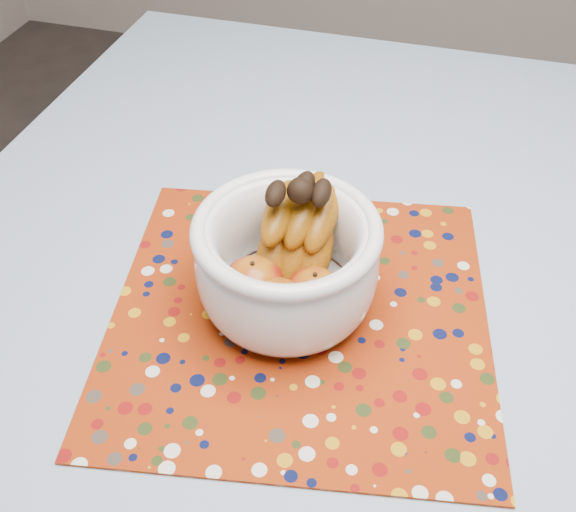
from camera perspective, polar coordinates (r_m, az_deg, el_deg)
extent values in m
cube|color=brown|center=(0.89, 9.79, -3.51)|extent=(1.20, 1.20, 0.04)
cylinder|color=brown|center=(1.63, -7.53, 4.34)|extent=(0.06, 0.06, 0.71)
cube|color=slate|center=(0.87, 9.99, -2.39)|extent=(1.32, 1.32, 0.01)
cube|color=maroon|center=(0.81, 1.01, -4.87)|extent=(0.52, 0.52, 0.00)
cylinder|color=silver|center=(0.82, -0.10, -3.77)|extent=(0.11, 0.11, 0.01)
cylinder|color=silver|center=(0.81, -0.10, -3.25)|extent=(0.16, 0.16, 0.01)
torus|color=silver|center=(0.74, -0.11, 2.28)|extent=(0.21, 0.21, 0.02)
ellipsoid|color=#710408|center=(0.77, -2.95, -2.40)|extent=(0.07, 0.07, 0.06)
ellipsoid|color=#710408|center=(0.76, 2.24, -3.24)|extent=(0.07, 0.07, 0.06)
ellipsoid|color=#710408|center=(0.75, -0.96, -4.28)|extent=(0.07, 0.07, 0.06)
sphere|color=black|center=(0.75, 1.05, 5.54)|extent=(0.03, 0.03, 0.03)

